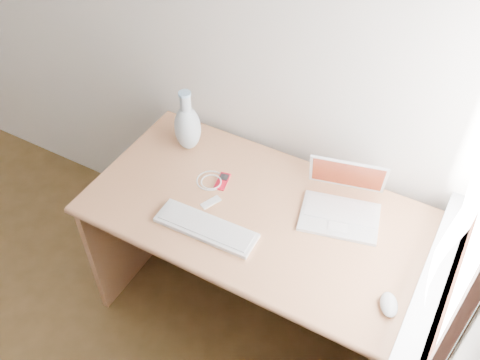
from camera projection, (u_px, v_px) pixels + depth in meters
The scene contains 8 objects.
desk at pixel (273, 234), 2.29m from camera, with size 1.41×0.71×0.75m.
laptop at pixel (345, 204), 2.06m from camera, with size 0.34×0.31×0.20m.
external_keyboard at pixel (206, 227), 2.02m from camera, with size 0.40×0.13×0.02m.
mouse at pixel (389, 305), 1.78m from camera, with size 0.06×0.10×0.03m, color silver.
ipod at pixel (222, 181), 2.21m from camera, with size 0.06×0.11×0.01m.
cable_coil at pixel (210, 181), 2.21m from camera, with size 0.12×0.12×0.01m, color white.
remote at pixel (211, 202), 2.12m from camera, with size 0.03×0.08×0.01m, color white.
vase at pixel (187, 126), 2.28m from camera, with size 0.11×0.11×0.29m.
Camera 1 is at (1.62, 0.10, 2.31)m, focal length 40.00 mm.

